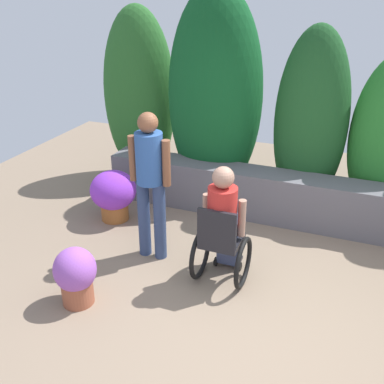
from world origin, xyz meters
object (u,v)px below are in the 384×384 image
person_in_wheelchair (223,229)px  flower_pot_red_accent (76,275)px  person_standing_companion (150,177)px  flower_pot_terracotta_by_wall (114,193)px

person_in_wheelchair → flower_pot_red_accent: bearing=-135.1°
person_standing_companion → flower_pot_red_accent: bearing=-95.5°
flower_pot_red_accent → flower_pot_terracotta_by_wall: bearing=108.3°
person_in_wheelchair → flower_pot_terracotta_by_wall: 1.94m
person_in_wheelchair → person_standing_companion: bearing=178.6°
person_standing_companion → person_in_wheelchair: bearing=1.7°
person_in_wheelchair → flower_pot_red_accent: size_ratio=2.15×
person_standing_companion → flower_pot_terracotta_by_wall: person_standing_companion is taller
flower_pot_terracotta_by_wall → flower_pot_red_accent: 1.77m
person_in_wheelchair → person_standing_companion: (-0.90, 0.15, 0.38)m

